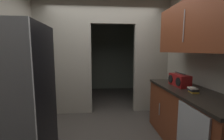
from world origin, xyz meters
TOP-DOWN VIEW (x-y plane):
  - kitchen_partition at (-0.08, 1.36)m, footprint 3.13×0.12m
  - adjoining_room_shell at (0.00, 2.98)m, footprint 3.13×2.37m
  - refrigerator at (-1.14, -0.41)m, footprint 0.78×0.77m
  - lower_cabinet_run at (1.24, -0.19)m, footprint 0.64×1.81m
  - upper_cabinet_counterside at (1.24, -0.19)m, footprint 0.36×1.63m
  - boombox at (1.21, 0.10)m, footprint 0.19×0.42m
  - book_stack at (1.19, -0.30)m, footprint 0.12×0.16m

SIDE VIEW (x-z plane):
  - lower_cabinet_run at x=1.24m, z-range 0.00..0.92m
  - refrigerator at x=-1.14m, z-range 0.00..1.81m
  - book_stack at x=1.19m, z-range 0.92..0.99m
  - boombox at x=1.21m, z-range 0.90..1.13m
  - adjoining_room_shell at x=0.00m, z-range 0.00..2.70m
  - kitchen_partition at x=-0.08m, z-range 0.10..2.80m
  - upper_cabinet_counterside at x=1.24m, z-range 1.47..2.21m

